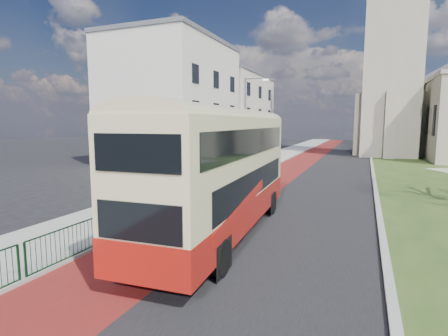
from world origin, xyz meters
The scene contains 12 objects.
ground centered at (0.00, 0.00, 0.00)m, with size 160.00×160.00×0.00m, color black.
road_carriageway centered at (1.50, 20.00, 0.01)m, with size 9.00×120.00×0.01m, color black.
bus_lane centered at (-1.20, 20.00, 0.01)m, with size 3.40×120.00×0.01m, color #591414.
pavement_west centered at (-5.00, 20.00, 0.06)m, with size 4.00×120.00×0.12m, color gray.
kerb_west centered at (-3.00, 20.00, 0.07)m, with size 0.25×120.00×0.13m, color #999993.
kerb_east centered at (6.10, 22.00, 0.07)m, with size 0.25×80.00×0.13m, color #999993.
pedestrian_railing centered at (-2.95, 4.00, 0.55)m, with size 0.07×24.00×1.12m.
gothic_church centered at (12.56, 38.00, 13.13)m, with size 16.38×18.00×40.00m.
street_block_near centered at (-14.00, 22.00, 6.51)m, with size 10.30×14.30×13.00m.
street_block_far centered at (-14.00, 38.00, 5.76)m, with size 10.30×16.30×11.50m.
streetlamp centered at (-4.35, 18.00, 4.59)m, with size 2.13×0.18×8.00m.
bus centered at (0.41, 0.58, 2.64)m, with size 3.13×11.19×4.63m.
Camera 1 is at (5.32, -11.30, 4.25)m, focal length 28.00 mm.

